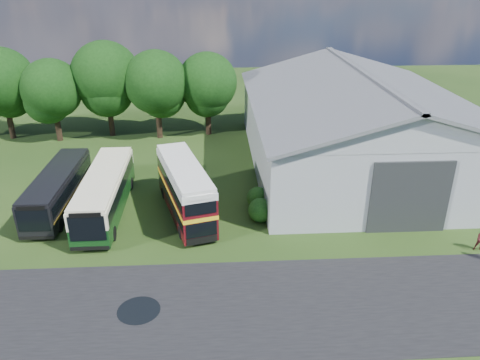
{
  "coord_description": "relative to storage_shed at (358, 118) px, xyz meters",
  "views": [
    {
      "loc": [
        2.55,
        -22.17,
        15.95
      ],
      "look_at": [
        4.32,
        8.0,
        2.17
      ],
      "focal_mm": 35.0,
      "sensor_mm": 36.0,
      "label": 1
    }
  ],
  "objects": [
    {
      "name": "shrub_front",
      "position": [
        -9.4,
        -9.98,
        -4.17
      ],
      "size": [
        1.7,
        1.7,
        1.7
      ],
      "primitive_type": "sphere",
      "color": "#194714",
      "rests_on": "ground"
    },
    {
      "name": "puddle",
      "position": [
        -16.5,
        -18.98,
        -4.17
      ],
      "size": [
        2.2,
        2.2,
        0.01
      ],
      "primitive_type": "cylinder",
      "color": "black",
      "rests_on": "ground"
    },
    {
      "name": "asphalt_road",
      "position": [
        -12.0,
        -18.98,
        -4.17
      ],
      "size": [
        60.0,
        8.0,
        0.02
      ],
      "primitive_type": "cube",
      "color": "black",
      "rests_on": "ground"
    },
    {
      "name": "bus_dark_single",
      "position": [
        -23.73,
        -7.22,
        -2.71
      ],
      "size": [
        2.44,
        9.96,
        2.74
      ],
      "rotation": [
        0.0,
        0.0,
        -0.01
      ],
      "color": "black",
      "rests_on": "ground"
    },
    {
      "name": "bus_green_single",
      "position": [
        -20.17,
        -8.26,
        -2.58
      ],
      "size": [
        2.6,
        10.81,
        2.98
      ],
      "rotation": [
        0.0,
        0.0,
        0.01
      ],
      "color": "black",
      "rests_on": "ground"
    },
    {
      "name": "tree_right_a",
      "position": [
        -18.0,
        7.82,
        1.52
      ],
      "size": [
        6.26,
        6.26,
        8.83
      ],
      "color": "black",
      "rests_on": "ground"
    },
    {
      "name": "shrub_mid",
      "position": [
        -9.4,
        -7.98,
        -4.17
      ],
      "size": [
        1.6,
        1.6,
        1.6
      ],
      "primitive_type": "sphere",
      "color": "#194714",
      "rests_on": "ground"
    },
    {
      "name": "tree_mid",
      "position": [
        -23.0,
        8.82,
        2.02
      ],
      "size": [
        6.8,
        6.8,
        9.6
      ],
      "color": "black",
      "rests_on": "ground"
    },
    {
      "name": "tree_left_a",
      "position": [
        -33.0,
        8.52,
        1.71
      ],
      "size": [
        6.46,
        6.46,
        9.12
      ],
      "color": "black",
      "rests_on": "ground"
    },
    {
      "name": "tree_left_b",
      "position": [
        -28.0,
        7.52,
        1.09
      ],
      "size": [
        5.78,
        5.78,
        8.16
      ],
      "color": "black",
      "rests_on": "ground"
    },
    {
      "name": "bus_maroon_double",
      "position": [
        -14.54,
        -8.91,
        -2.25
      ],
      "size": [
        4.58,
        9.22,
        3.84
      ],
      "rotation": [
        0.0,
        0.0,
        0.27
      ],
      "color": "black",
      "rests_on": "ground"
    },
    {
      "name": "tree_right_b",
      "position": [
        -13.0,
        8.62,
        1.27
      ],
      "size": [
        5.98,
        5.98,
        8.45
      ],
      "color": "black",
      "rests_on": "ground"
    },
    {
      "name": "ground",
      "position": [
        -15.0,
        -15.98,
        -4.17
      ],
      "size": [
        120.0,
        120.0,
        0.0
      ],
      "primitive_type": "plane",
      "color": "#1C3410",
      "rests_on": "ground"
    },
    {
      "name": "storage_shed",
      "position": [
        0.0,
        0.0,
        0.0
      ],
      "size": [
        18.8,
        24.8,
        8.15
      ],
      "color": "gray",
      "rests_on": "ground"
    }
  ]
}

